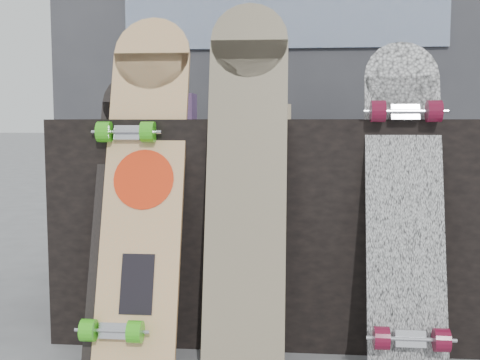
# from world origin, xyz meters

# --- Properties ---
(vendor_table) EXTENTS (1.60, 0.60, 0.80)m
(vendor_table) POSITION_xyz_m (0.00, 0.50, 0.40)
(vendor_table) COLOR black
(vendor_table) RESTS_ON ground
(booth) EXTENTS (2.40, 0.22, 2.20)m
(booth) POSITION_xyz_m (0.00, 1.35, 1.10)
(booth) COLOR #37383D
(booth) RESTS_ON ground
(merch_box_purple) EXTENTS (0.18, 0.12, 0.10)m
(merch_box_purple) POSITION_xyz_m (-0.42, 0.54, 0.85)
(merch_box_purple) COLOR #6C3E80
(merch_box_purple) RESTS_ON vendor_table
(merch_box_small) EXTENTS (0.14, 0.14, 0.12)m
(merch_box_small) POSITION_xyz_m (0.49, 0.60, 0.86)
(merch_box_small) COLOR #6C3E80
(merch_box_small) RESTS_ON vendor_table
(merch_box_flat) EXTENTS (0.22, 0.10, 0.06)m
(merch_box_flat) POSITION_xyz_m (-0.07, 0.65, 0.83)
(merch_box_flat) COLOR #D1B78C
(merch_box_flat) RESTS_ON vendor_table
(longboard_geisha) EXTENTS (0.27, 0.38, 1.16)m
(longboard_geisha) POSITION_xyz_m (-0.44, 0.17, 0.61)
(longboard_geisha) COLOR tan
(longboard_geisha) RESTS_ON ground
(longboard_celtic) EXTENTS (0.26, 0.31, 1.20)m
(longboard_celtic) POSITION_xyz_m (-0.09, 0.15, 0.64)
(longboard_celtic) COLOR beige
(longboard_celtic) RESTS_ON ground
(longboard_cascadia) EXTENTS (0.24, 0.37, 1.06)m
(longboard_cascadia) POSITION_xyz_m (0.41, 0.14, 0.55)
(longboard_cascadia) COLOR white
(longboard_cascadia) RESTS_ON ground
(skateboard_dark) EXTENTS (0.22, 0.38, 0.97)m
(skateboard_dark) POSITION_xyz_m (-0.50, 0.15, 0.50)
(skateboard_dark) COLOR black
(skateboard_dark) RESTS_ON ground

